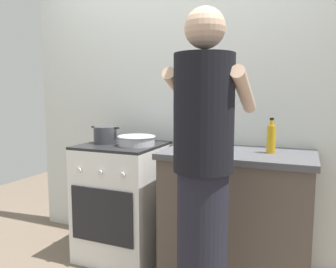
{
  "coord_description": "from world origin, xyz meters",
  "views": [
    {
      "loc": [
        0.96,
        -2.06,
        1.28
      ],
      "look_at": [
        0.05,
        0.12,
        1.0
      ],
      "focal_mm": 35.19,
      "sensor_mm": 36.0,
      "label": 1
    }
  ],
  "objects": [
    {
      "name": "mixing_bowl",
      "position": [
        -0.21,
        0.12,
        0.94
      ],
      "size": [
        0.29,
        0.29,
        0.07
      ],
      "color": "#B7B7BC",
      "rests_on": "stove_range"
    },
    {
      "name": "stove_range",
      "position": [
        -0.35,
        0.15,
        0.45
      ],
      "size": [
        0.6,
        0.62,
        0.9
      ],
      "color": "white",
      "rests_on": "ground"
    },
    {
      "name": "back_wall",
      "position": [
        0.2,
        0.5,
        1.25
      ],
      "size": [
        3.2,
        0.1,
        2.5
      ],
      "color": "silver",
      "rests_on": "ground"
    },
    {
      "name": "countertop",
      "position": [
        0.55,
        0.15,
        0.45
      ],
      "size": [
        1.0,
        0.6,
        0.9
      ],
      "color": "brown",
      "rests_on": "ground"
    },
    {
      "name": "pot",
      "position": [
        -0.49,
        0.13,
        0.97
      ],
      "size": [
        0.25,
        0.18,
        0.13
      ],
      "color": "#38383D",
      "rests_on": "stove_range"
    },
    {
      "name": "person",
      "position": [
        0.5,
        -0.48,
        0.86
      ],
      "size": [
        0.41,
        0.5,
        1.7
      ],
      "color": "black",
      "rests_on": "ground"
    },
    {
      "name": "oil_bottle",
      "position": [
        0.76,
        0.18,
        1.0
      ],
      "size": [
        0.06,
        0.06,
        0.23
      ],
      "color": "gold",
      "rests_on": "countertop"
    },
    {
      "name": "utensil_crock",
      "position": [
        0.34,
        0.31,
        1.0
      ],
      "size": [
        0.1,
        0.1,
        0.33
      ],
      "color": "silver",
      "rests_on": "countertop"
    }
  ]
}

